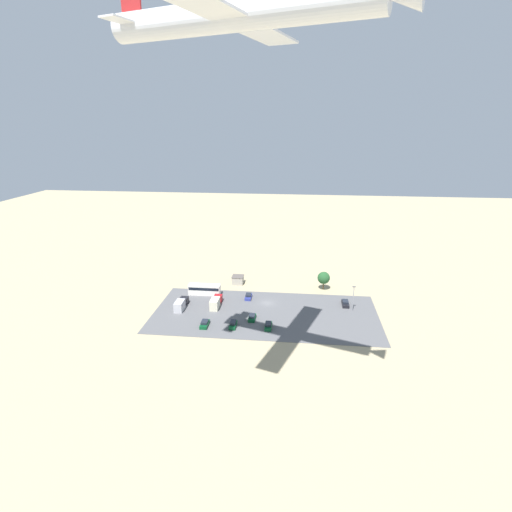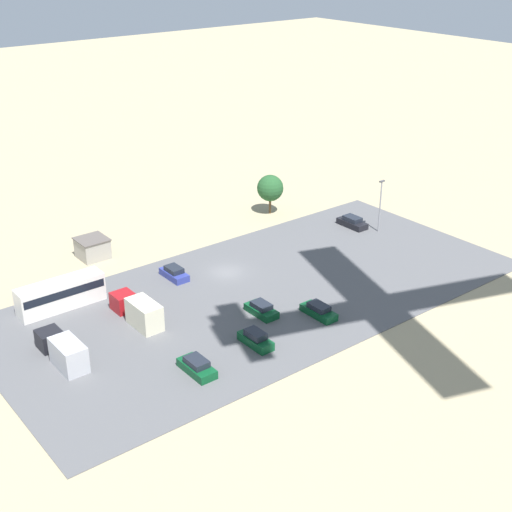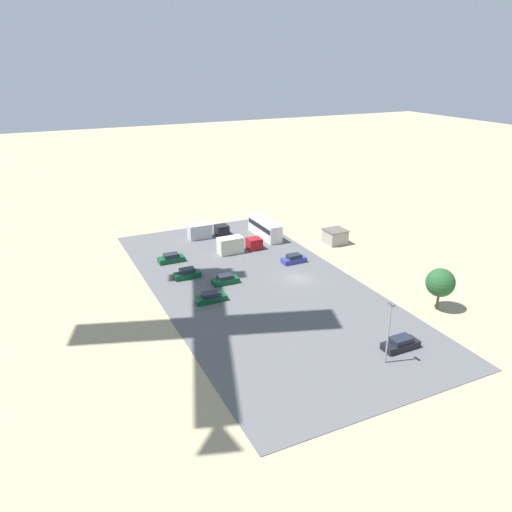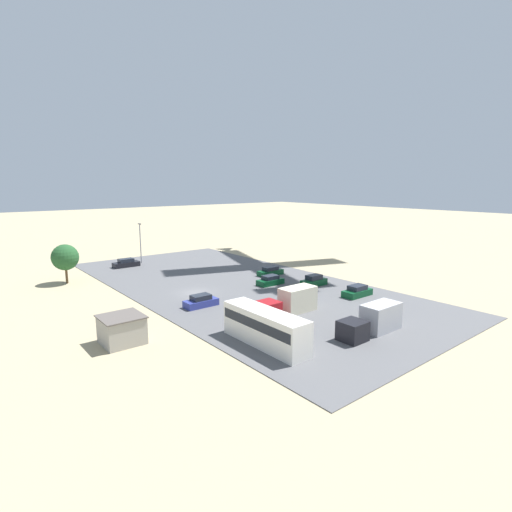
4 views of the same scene
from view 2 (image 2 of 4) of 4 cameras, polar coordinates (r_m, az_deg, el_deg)
ground_plane at (r=90.25m, az=-2.35°, el=-1.33°), size 400.00×400.00×0.00m
parking_lot_surface at (r=85.24m, az=0.44°, el=-2.95°), size 63.78×30.45×0.08m
shed_building at (r=96.14m, az=-12.94°, el=0.62°), size 3.86×3.93×2.73m
bus at (r=84.08m, az=-15.36°, el=-2.91°), size 10.03×2.59×3.36m
parked_car_0 at (r=88.98m, az=-6.56°, el=-1.39°), size 1.88×4.22×1.49m
parked_car_1 at (r=74.63m, az=-0.03°, el=-6.68°), size 1.72×4.24×1.63m
parked_car_2 at (r=70.66m, az=-4.76°, el=-8.82°), size 1.95×4.45×1.52m
parked_car_3 at (r=80.30m, az=0.43°, el=-4.30°), size 1.88×4.16×1.43m
parked_car_4 at (r=80.33m, az=5.04°, el=-4.39°), size 1.79×4.51×1.43m
parked_car_5 at (r=104.66m, az=7.71°, el=2.69°), size 1.97×4.65×1.52m
parked_truck_0 at (r=74.20m, az=-15.17°, el=-7.30°), size 2.35×8.07×2.82m
parked_truck_1 at (r=79.57m, az=-9.40°, el=-4.34°), size 2.34×8.22×2.94m
tree_near_shed at (r=107.66m, az=1.14°, el=5.45°), size 4.00×4.00×6.07m
light_pole_lot_centre at (r=102.21m, az=9.91°, el=4.16°), size 0.90×0.28×7.65m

